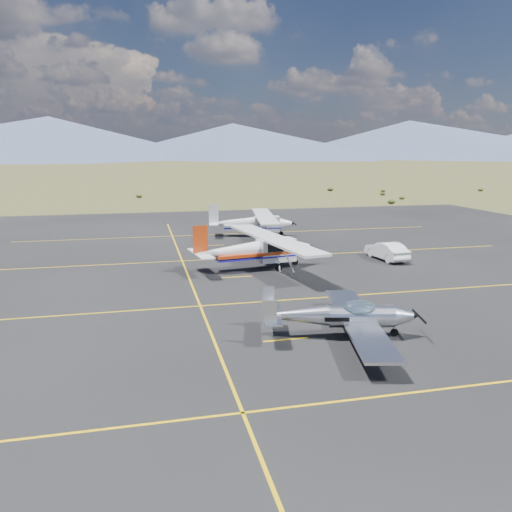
{
  "coord_description": "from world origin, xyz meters",
  "views": [
    {
      "loc": [
        -8.75,
        -22.67,
        7.89
      ],
      "look_at": [
        -2.07,
        6.18,
        1.6
      ],
      "focal_mm": 35.0,
      "sensor_mm": 36.0,
      "label": 1
    }
  ],
  "objects_px": {
    "aircraft_low_wing": "(343,316)",
    "sedan": "(387,251)",
    "aircraft_plain": "(252,222)",
    "aircraft_cessna": "(256,248)"
  },
  "relations": [
    {
      "from": "aircraft_cessna",
      "to": "aircraft_plain",
      "type": "height_order",
      "value": "aircraft_cessna"
    },
    {
      "from": "aircraft_plain",
      "to": "sedan",
      "type": "height_order",
      "value": "aircraft_plain"
    },
    {
      "from": "aircraft_low_wing",
      "to": "aircraft_plain",
      "type": "height_order",
      "value": "aircraft_plain"
    },
    {
      "from": "aircraft_cessna",
      "to": "sedan",
      "type": "height_order",
      "value": "aircraft_cessna"
    },
    {
      "from": "aircraft_cessna",
      "to": "sedan",
      "type": "relative_size",
      "value": 3.14
    },
    {
      "from": "aircraft_cessna",
      "to": "sedan",
      "type": "xyz_separation_m",
      "value": [
        10.0,
        0.69,
        -0.74
      ]
    },
    {
      "from": "aircraft_cessna",
      "to": "sedan",
      "type": "distance_m",
      "value": 10.05
    },
    {
      "from": "aircraft_plain",
      "to": "sedan",
      "type": "relative_size",
      "value": 2.91
    },
    {
      "from": "aircraft_cessna",
      "to": "aircraft_low_wing",
      "type": "bearing_deg",
      "value": -95.96
    },
    {
      "from": "aircraft_low_wing",
      "to": "sedan",
      "type": "xyz_separation_m",
      "value": [
        9.22,
        13.77,
        -0.27
      ]
    }
  ]
}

